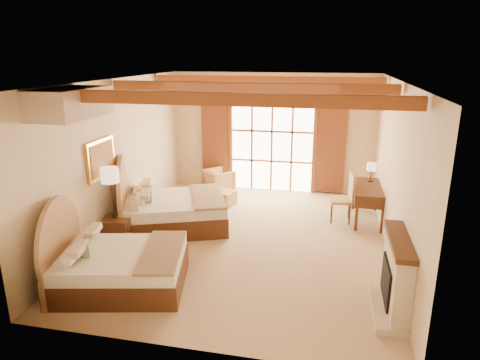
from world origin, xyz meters
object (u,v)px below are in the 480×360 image
(nightstand, at_px, (118,232))
(desk, at_px, (367,202))
(bed_far, at_px, (167,208))
(bed_near, at_px, (112,263))
(armchair, at_px, (219,181))

(nightstand, bearing_deg, desk, 20.08)
(nightstand, distance_m, desk, 5.49)
(bed_far, distance_m, nightstand, 1.31)
(bed_far, bearing_deg, nightstand, -137.26)
(bed_near, relative_size, bed_far, 0.84)
(bed_near, bearing_deg, nightstand, 101.88)
(bed_far, bearing_deg, bed_near, -110.29)
(bed_near, relative_size, nightstand, 3.88)
(armchair, height_order, desk, desk)
(bed_far, height_order, armchair, bed_far)
(bed_near, bearing_deg, bed_far, 78.84)
(nightstand, bearing_deg, armchair, 67.54)
(bed_far, relative_size, armchair, 3.91)
(armchair, bearing_deg, bed_near, 126.75)
(desk, bearing_deg, bed_far, -161.88)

